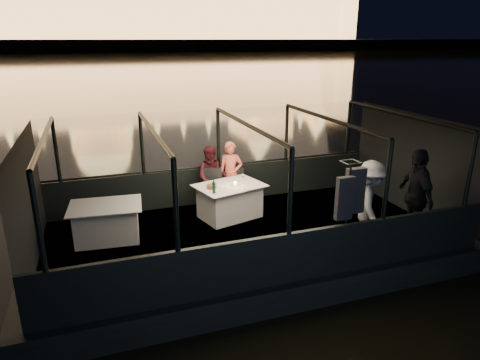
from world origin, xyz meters
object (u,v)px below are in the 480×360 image
object	(u,v)px
coat_stand	(346,218)
person_man_maroon	(212,177)
chair_port_left	(215,193)
dining_table_central	(230,201)
chair_port_right	(238,189)
passenger_stripe	(369,205)
person_woman_coral	(231,175)
wine_bottle	(214,186)
passenger_dark	(414,200)
dining_table_aft	(107,222)

from	to	relation	value
coat_stand	person_man_maroon	bearing A→B (deg)	113.58
chair_port_left	dining_table_central	bearing A→B (deg)	-39.68
dining_table_central	chair_port_right	xyz separation A→B (m)	(0.40, 0.56, 0.06)
passenger_stripe	person_woman_coral	bearing A→B (deg)	54.82
wine_bottle	person_woman_coral	bearing A→B (deg)	56.57
person_man_maroon	wine_bottle	size ratio (longest dim) A/B	4.85
person_woman_coral	passenger_stripe	size ratio (longest dim) A/B	0.91
dining_table_central	coat_stand	bearing A→B (deg)	-64.54
passenger_dark	wine_bottle	size ratio (longest dim) A/B	6.15
dining_table_aft	chair_port_right	world-z (taller)	chair_port_right
chair_port_right	passenger_stripe	xyz separation A→B (m)	(1.69, -2.78, 0.40)
passenger_stripe	wine_bottle	bearing A→B (deg)	77.28
dining_table_aft	coat_stand	xyz separation A→B (m)	(3.96, -2.41, 0.51)
chair_port_right	wine_bottle	distance (m)	1.36
dining_table_aft	person_man_maroon	xyz separation A→B (m)	(2.47, 1.00, 0.36)
person_woman_coral	passenger_dark	bearing A→B (deg)	-26.98
passenger_dark	wine_bottle	distance (m)	4.03
dining_table_central	person_man_maroon	world-z (taller)	person_man_maroon
passenger_stripe	wine_bottle	world-z (taller)	passenger_stripe
person_woman_coral	wine_bottle	xyz separation A→B (m)	(-0.73, -1.11, 0.17)
passenger_dark	person_man_maroon	bearing A→B (deg)	-121.46
chair_port_right	person_man_maroon	bearing A→B (deg)	157.78
dining_table_central	person_woman_coral	size ratio (longest dim) A/B	0.92
person_woman_coral	wine_bottle	world-z (taller)	person_woman_coral
chair_port_left	person_man_maroon	distance (m)	0.40
dining_table_central	person_woman_coral	distance (m)	0.85
dining_table_aft	person_man_maroon	bearing A→B (deg)	22.11
person_woman_coral	dining_table_central	bearing A→B (deg)	-89.73
dining_table_central	person_woman_coral	xyz separation A→B (m)	(0.26, 0.72, 0.36)
coat_stand	person_woman_coral	xyz separation A→B (m)	(-1.02, 3.41, -0.15)
dining_table_central	dining_table_aft	size ratio (longest dim) A/B	1.03
chair_port_right	person_man_maroon	xyz separation A→B (m)	(-0.61, 0.16, 0.30)
chair_port_left	passenger_dark	distance (m)	4.31
chair_port_left	passenger_stripe	size ratio (longest dim) A/B	0.57
dining_table_central	coat_stand	size ratio (longest dim) A/B	0.74
dining_table_aft	passenger_dark	world-z (taller)	passenger_dark
passenger_dark	wine_bottle	xyz separation A→B (m)	(-3.54, 1.92, 0.06)
dining_table_aft	chair_port_left	distance (m)	2.56
dining_table_central	wine_bottle	world-z (taller)	wine_bottle
wine_bottle	chair_port_left	bearing A→B (deg)	73.48
dining_table_central	chair_port_right	world-z (taller)	chair_port_right
chair_port_left	wine_bottle	distance (m)	0.99
person_man_maroon	passenger_stripe	xyz separation A→B (m)	(2.29, -2.95, 0.10)
dining_table_central	coat_stand	xyz separation A→B (m)	(1.28, -2.69, 0.51)
person_man_maroon	person_woman_coral	bearing A→B (deg)	19.48
dining_table_aft	wine_bottle	bearing A→B (deg)	-2.65
dining_table_aft	coat_stand	size ratio (longest dim) A/B	0.72
dining_table_central	chair_port_left	distance (m)	0.51
chair_port_right	passenger_stripe	distance (m)	3.28
chair_port_left	chair_port_right	bearing A→B (deg)	33.64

